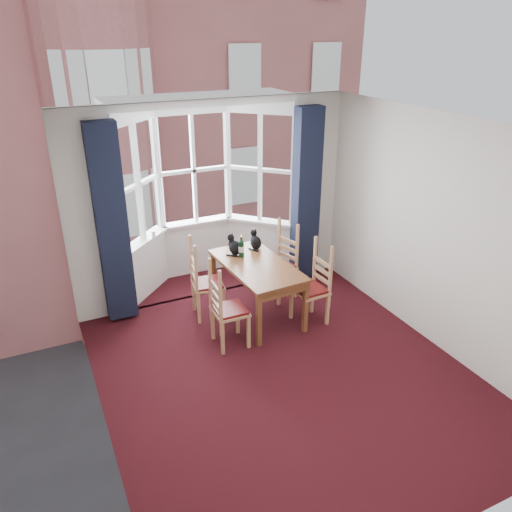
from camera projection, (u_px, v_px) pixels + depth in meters
floor at (286, 375)px, 5.72m from camera, size 4.50×4.50×0.00m
ceiling at (293, 128)px, 4.54m from camera, size 4.50×4.50×0.00m
wall_left at (88, 308)px, 4.36m from camera, size 0.00×4.50×4.50m
wall_right at (437, 234)px, 5.90m from camera, size 0.00×4.50×4.50m
wall_near at (453, 400)px, 3.28m from camera, size 4.00×0.00×4.00m
wall_back_pier_left at (90, 220)px, 6.34m from camera, size 0.70×0.12×2.80m
wall_back_pier_right at (313, 188)px, 7.62m from camera, size 0.70×0.12×2.80m
bay_window at (200, 193)px, 7.39m from camera, size 2.76×0.94×2.80m
curtain_left at (112, 226)px, 6.30m from camera, size 0.38×0.22×2.60m
curtain_right at (306, 196)px, 7.40m from camera, size 0.38×0.22×2.60m
dining_table at (257, 270)px, 6.67m from camera, size 0.86×1.50×0.77m
chair_left_near at (223, 312)px, 6.07m from camera, size 0.41×0.43×0.92m
chair_left_far at (201, 285)px, 6.71m from camera, size 0.46×0.47×0.92m
chair_right_near at (316, 289)px, 6.62m from camera, size 0.42×0.44×0.92m
chair_right_far at (283, 266)px, 7.26m from camera, size 0.51×0.52×0.92m
cat_left at (234, 246)px, 6.87m from camera, size 0.22×0.25×0.30m
cat_right at (255, 241)px, 7.05m from camera, size 0.15×0.21×0.29m
wine_bottle at (241, 248)px, 6.79m from camera, size 0.08×0.08×0.30m
candle_tall at (153, 234)px, 7.16m from camera, size 0.06×0.06×0.11m
street at (64, 179)px, 34.72m from camera, size 80.00×80.00×0.00m
tenement_building at (87, 94)px, 16.56m from camera, size 18.40×7.80×15.20m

